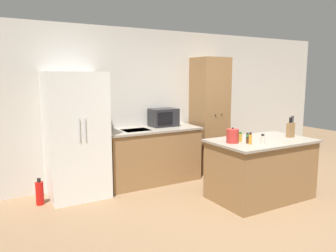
% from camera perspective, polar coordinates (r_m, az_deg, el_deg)
% --- Properties ---
extents(ground_plane, '(14.00, 14.00, 0.00)m').
position_cam_1_polar(ground_plane, '(4.61, 16.75, -14.71)').
color(ground_plane, '#846647').
extents(wall_back, '(7.20, 0.06, 2.60)m').
position_cam_1_polar(wall_back, '(6.09, 1.23, 3.96)').
color(wall_back, beige).
rests_on(wall_back, ground_plane).
extents(refrigerator, '(0.84, 0.74, 1.86)m').
position_cam_1_polar(refrigerator, '(5.04, -15.71, -1.58)').
color(refrigerator, white).
rests_on(refrigerator, ground_plane).
extents(back_counter, '(1.66, 0.66, 0.93)m').
position_cam_1_polar(back_counter, '(5.61, -2.81, -5.10)').
color(back_counter, olive).
rests_on(back_counter, ground_plane).
extents(pantry_cabinet, '(0.59, 0.55, 2.14)m').
position_cam_1_polar(pantry_cabinet, '(6.19, 7.23, 1.83)').
color(pantry_cabinet, olive).
rests_on(pantry_cabinet, ground_plane).
extents(kitchen_island, '(1.50, 0.94, 0.88)m').
position_cam_1_polar(kitchen_island, '(5.08, 15.81, -7.17)').
color(kitchen_island, olive).
rests_on(kitchen_island, ground_plane).
extents(microwave, '(0.47, 0.33, 0.31)m').
position_cam_1_polar(microwave, '(5.75, -0.79, 1.50)').
color(microwave, '#232326').
rests_on(microwave, back_counter).
extents(knife_block, '(0.12, 0.07, 0.33)m').
position_cam_1_polar(knife_block, '(5.29, 20.56, -0.57)').
color(knife_block, olive).
rests_on(knife_block, kitchen_island).
extents(spice_bottle_tall_dark, '(0.06, 0.06, 0.09)m').
position_cam_1_polar(spice_bottle_tall_dark, '(4.65, 13.78, -2.45)').
color(spice_bottle_tall_dark, '#563319').
rests_on(spice_bottle_tall_dark, kitchen_island).
extents(spice_bottle_short_red, '(0.06, 0.06, 0.14)m').
position_cam_1_polar(spice_bottle_short_red, '(4.75, 12.42, -1.90)').
color(spice_bottle_short_red, gold).
rests_on(spice_bottle_short_red, kitchen_island).
extents(spice_bottle_amber_oil, '(0.04, 0.04, 0.11)m').
position_cam_1_polar(spice_bottle_amber_oil, '(4.85, 13.68, -1.86)').
color(spice_bottle_amber_oil, '#337033').
rests_on(spice_bottle_amber_oil, kitchen_island).
extents(spice_bottle_green_herb, '(0.04, 0.04, 0.16)m').
position_cam_1_polar(spice_bottle_green_herb, '(4.59, 14.13, -2.17)').
color(spice_bottle_green_herb, orange).
rests_on(spice_bottle_green_herb, kitchen_island).
extents(spice_bottle_pale_salt, '(0.06, 0.06, 0.13)m').
position_cam_1_polar(spice_bottle_pale_salt, '(4.68, 16.16, -2.22)').
color(spice_bottle_pale_salt, beige).
rests_on(spice_bottle_pale_salt, kitchen_island).
extents(kettle, '(0.17, 0.17, 0.22)m').
position_cam_1_polar(kettle, '(4.63, 11.18, -1.71)').
color(kettle, '#B72D28').
rests_on(kettle, kitchen_island).
extents(fire_extinguisher, '(0.11, 0.11, 0.39)m').
position_cam_1_polar(fire_extinguisher, '(5.05, -21.45, -10.79)').
color(fire_extinguisher, red).
rests_on(fire_extinguisher, ground_plane).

